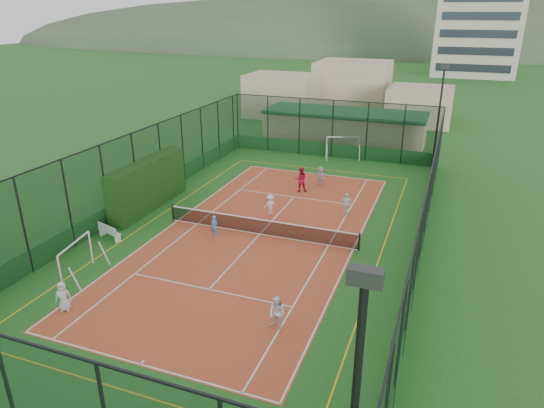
{
  "coord_description": "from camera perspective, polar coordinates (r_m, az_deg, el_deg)",
  "views": [
    {
      "loc": [
        9.59,
        -23.62,
        12.19
      ],
      "look_at": [
        0.06,
        1.87,
        1.2
      ],
      "focal_mm": 32.0,
      "sensor_mm": 36.0,
      "label": 1
    }
  ],
  "objects": [
    {
      "name": "child_far_right",
      "position": [
        30.92,
        8.75,
        -0.02
      ],
      "size": [
        0.9,
        0.5,
        1.46
      ],
      "primitive_type": "imported",
      "rotation": [
        0.0,
        0.0,
        3.32
      ],
      "color": "white",
      "rests_on": "court_slab"
    },
    {
      "name": "child_near_mid",
      "position": [
        27.88,
        -6.82,
        -2.62
      ],
      "size": [
        0.53,
        0.41,
        1.29
      ],
      "primitive_type": "imported",
      "rotation": [
        0.0,
        0.0,
        -0.23
      ],
      "color": "#497FCF",
      "rests_on": "court_slab"
    },
    {
      "name": "distant_hills",
      "position": [
        174.31,
        18.1,
        16.95
      ],
      "size": [
        200.0,
        60.0,
        24.0
      ],
      "primitive_type": null,
      "color": "#384C33",
      "rests_on": "ground"
    },
    {
      "name": "white_bench",
      "position": [
        29.05,
        -18.59,
        -3.03
      ],
      "size": [
        1.73,
        0.94,
        0.94
      ],
      "primitive_type": null,
      "rotation": [
        0.0,
        0.0,
        -0.3
      ],
      "color": "white",
      "rests_on": "ground"
    },
    {
      "name": "futsal_goal_far",
      "position": [
        43.05,
        8.29,
        6.6
      ],
      "size": [
        3.0,
        1.71,
        1.86
      ],
      "primitive_type": null,
      "rotation": [
        0.0,
        0.0,
        0.32
      ],
      "color": "white",
      "rests_on": "ground"
    },
    {
      "name": "child_far_left",
      "position": [
        30.68,
        -0.22,
        -0.05
      ],
      "size": [
        0.97,
        0.96,
        1.34
      ],
      "primitive_type": "imported",
      "rotation": [
        0.0,
        0.0,
        3.91
      ],
      "color": "white",
      "rests_on": "court_slab"
    },
    {
      "name": "floodlight_ne",
      "position": [
        41.03,
        18.97,
        9.48
      ],
      "size": [
        0.6,
        0.26,
        8.25
      ],
      "primitive_type": null,
      "color": "black",
      "rests_on": "ground"
    },
    {
      "name": "child_far_back",
      "position": [
        35.94,
        5.72,
        3.29
      ],
      "size": [
        1.38,
        0.53,
        1.45
      ],
      "primitive_type": "imported",
      "rotation": [
        0.0,
        0.0,
        3.06
      ],
      "color": "silver",
      "rests_on": "court_slab"
    },
    {
      "name": "tennis_balls",
      "position": [
        29.21,
        0.42,
        -2.59
      ],
      "size": [
        5.76,
        1.22,
        0.07
      ],
      "color": "#CCE033",
      "rests_on": "court_slab"
    },
    {
      "name": "child_near_right",
      "position": [
        20.09,
        0.59,
        -12.71
      ],
      "size": [
        0.86,
        0.75,
        1.49
      ],
      "primitive_type": "imported",
      "rotation": [
        0.0,
        0.0,
        -0.3
      ],
      "color": "white",
      "rests_on": "court_slab"
    },
    {
      "name": "perimeter_fence",
      "position": [
        27.27,
        -1.49,
        1.17
      ],
      "size": [
        18.12,
        34.12,
        5.0
      ],
      "primitive_type": null,
      "color": "black",
      "rests_on": "ground"
    },
    {
      "name": "child_near_left",
      "position": [
        23.04,
        -23.36,
        -9.95
      ],
      "size": [
        0.8,
        0.71,
        1.37
      ],
      "primitive_type": "imported",
      "rotation": [
        0.0,
        0.0,
        0.51
      ],
      "color": "silver",
      "rests_on": "court_slab"
    },
    {
      "name": "court_slab",
      "position": [
        28.25,
        -1.44,
        -3.57
      ],
      "size": [
        11.17,
        23.97,
        0.01
      ],
      "primitive_type": "cube",
      "color": "#A74125",
      "rests_on": "ground"
    },
    {
      "name": "clubhouse",
      "position": [
        47.81,
        8.51,
        8.92
      ],
      "size": [
        15.2,
        7.2,
        3.15
      ],
      "primitive_type": null,
      "color": "tan",
      "rests_on": "ground"
    },
    {
      "name": "futsal_goal_near",
      "position": [
        25.46,
        -22.03,
        -6.1
      ],
      "size": [
        2.86,
        1.27,
        1.79
      ],
      "primitive_type": null,
      "rotation": [
        0.0,
        0.0,
        1.75
      ],
      "color": "white",
      "rests_on": "ground"
    },
    {
      "name": "coach",
      "position": [
        34.59,
        3.39,
        2.92
      ],
      "size": [
        1.06,
        0.95,
        1.8
      ],
      "primitive_type": "imported",
      "rotation": [
        0.0,
        0.0,
        3.51
      ],
      "color": "#B91330",
      "rests_on": "court_slab"
    },
    {
      "name": "hedge_left",
      "position": [
        32.43,
        -14.37,
        2.22
      ],
      "size": [
        1.1,
        7.32,
        3.2
      ],
      "primitive_type": "cube",
      "color": "black",
      "rests_on": "ground"
    },
    {
      "name": "ground",
      "position": [
        28.26,
        -1.44,
        -3.57
      ],
      "size": [
        300.0,
        300.0,
        0.0
      ],
      "primitive_type": "plane",
      "color": "#24551D",
      "rests_on": "ground"
    },
    {
      "name": "tennis_net",
      "position": [
        28.03,
        -1.45,
        -2.6
      ],
      "size": [
        11.67,
        0.12,
        1.06
      ],
      "primitive_type": null,
      "color": "black",
      "rests_on": "ground"
    }
  ]
}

